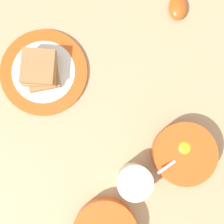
# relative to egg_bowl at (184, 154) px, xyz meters

# --- Properties ---
(ground_plane) EXTENTS (3.00, 3.00, 0.00)m
(ground_plane) POSITION_rel_egg_bowl_xyz_m (-0.02, 0.10, -0.03)
(ground_plane) COLOR tan
(egg_bowl) EXTENTS (0.16, 0.15, 0.08)m
(egg_bowl) POSITION_rel_egg_bowl_xyz_m (0.00, 0.00, 0.00)
(egg_bowl) COLOR #DB5119
(egg_bowl) RESTS_ON ground_plane
(toast_plate) EXTENTS (0.22, 0.22, 0.01)m
(toast_plate) POSITION_rel_egg_bowl_xyz_m (-0.23, 0.33, -0.02)
(toast_plate) COLOR #DB5119
(toast_plate) RESTS_ON ground_plane
(toast_sandwich) EXTENTS (0.11, 0.11, 0.05)m
(toast_sandwich) POSITION_rel_egg_bowl_xyz_m (-0.23, 0.33, 0.01)
(toast_sandwich) COLOR #9E7042
(toast_sandwich) RESTS_ON toast_plate
(soup_spoon) EXTENTS (0.09, 0.14, 0.03)m
(soup_spoon) POSITION_rel_egg_bowl_xyz_m (0.15, 0.35, -0.02)
(soup_spoon) COLOR #DB5119
(soup_spoon) RESTS_ON ground_plane
(drinking_cup) EXTENTS (0.08, 0.08, 0.08)m
(drinking_cup) POSITION_rel_egg_bowl_xyz_m (-0.14, -0.01, 0.01)
(drinking_cup) COLOR silver
(drinking_cup) RESTS_ON ground_plane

